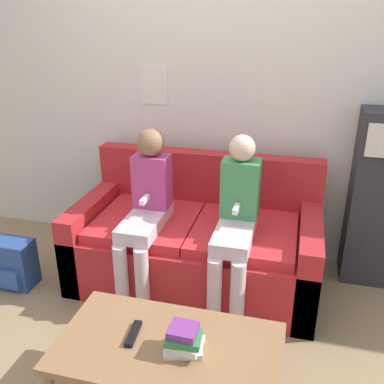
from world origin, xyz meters
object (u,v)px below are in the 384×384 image
bookshelf (383,199)px  backpack (12,263)px  tv_remote (133,334)px  person_left (146,206)px  person_right (236,218)px  couch (197,243)px  coffee_table (168,351)px

bookshelf → backpack: size_ratio=3.55×
tv_remote → bookshelf: size_ratio=0.14×
person_left → person_right: 0.60m
tv_remote → backpack: tv_remote is taller
person_right → person_left: bearing=179.8°
backpack → bookshelf: bearing=16.8°
couch → tv_remote: (-0.04, -1.10, 0.11)m
person_right → bookshelf: 1.08m
coffee_table → person_right: bearing=79.9°
couch → tv_remote: couch is taller
person_right → tv_remote: size_ratio=6.52×
couch → person_left: bearing=-145.7°
bookshelf → backpack: bookshelf is taller
tv_remote → person_right: bearing=64.5°
bookshelf → coffee_table: bearing=-127.1°
couch → person_left: (-0.30, -0.20, 0.35)m
bookshelf → backpack: (-2.49, -0.75, -0.45)m
backpack → coffee_table: bearing=-26.9°
person_right → bookshelf: bookshelf is taller
coffee_table → bookshelf: bearing=52.9°
coffee_table → tv_remote: bearing=174.9°
couch → coffee_table: 1.13m
person_left → person_right: bearing=-0.2°
coffee_table → couch: bearing=97.2°
couch → bookshelf: 1.33m
person_left → tv_remote: size_ratio=6.50×
couch → person_right: person_right is taller
coffee_table → bookshelf: size_ratio=0.85×
coffee_table → backpack: bearing=153.1°
person_left → backpack: size_ratio=3.21×
tv_remote → coffee_table: bearing=-9.7°
person_right → tv_remote: bearing=-110.9°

